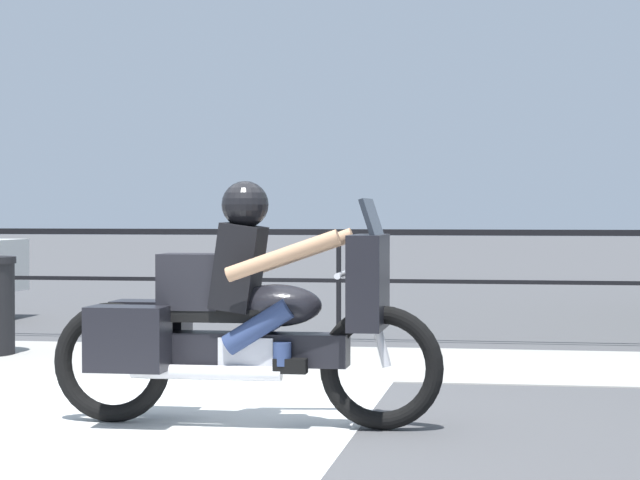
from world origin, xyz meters
The scene contains 5 objects.
ground_plane centered at (0.00, 0.00, 0.00)m, with size 120.00×120.00×0.00m, color #4C4C4F.
sidewalk_band centered at (0.00, 3.40, 0.01)m, with size 44.00×2.40×0.01m, color #A8A59E.
crosswalk_band centered at (-0.92, -0.20, 0.00)m, with size 3.49×6.00×0.01m, color silver.
fence_railing centered at (0.00, 4.98, 0.90)m, with size 36.00×0.05×1.15m.
motorcycle centered at (0.09, 0.12, 0.68)m, with size 2.45×0.76×1.51m.
Camera 1 is at (1.80, -7.35, 1.33)m, focal length 70.00 mm.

